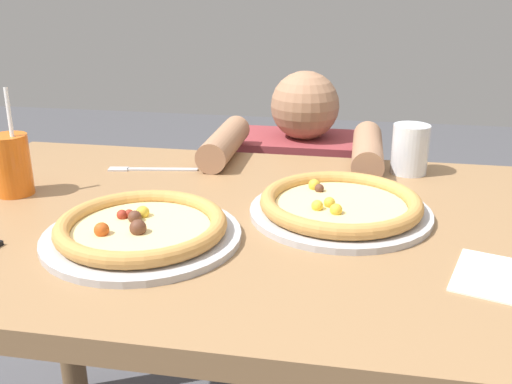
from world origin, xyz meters
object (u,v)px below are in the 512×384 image
(pizza_near, at_px, (142,229))
(pizza_far, at_px, (340,206))
(water_cup_clear, at_px, (410,149))
(fork, at_px, (148,169))
(diner_seated, at_px, (300,245))
(drink_cup_colored, at_px, (12,164))

(pizza_near, height_order, pizza_far, pizza_near)
(water_cup_clear, xyz_separation_m, fork, (-0.58, -0.09, -0.05))
(water_cup_clear, height_order, fork, water_cup_clear)
(pizza_far, bearing_deg, diner_seated, 102.62)
(water_cup_clear, relative_size, diner_seated, 0.12)
(pizza_near, distance_m, pizza_far, 0.36)
(drink_cup_colored, distance_m, fork, 0.29)
(fork, distance_m, diner_seated, 0.58)
(pizza_near, bearing_deg, water_cup_clear, 43.69)
(pizza_near, xyz_separation_m, drink_cup_colored, (-0.33, 0.16, 0.04))
(pizza_near, bearing_deg, pizza_far, 27.07)
(diner_seated, bearing_deg, pizza_near, -105.64)
(pizza_near, height_order, diner_seated, diner_seated)
(fork, bearing_deg, water_cup_clear, 8.52)
(water_cup_clear, bearing_deg, drink_cup_colored, -160.51)
(fork, bearing_deg, diner_seated, 48.29)
(pizza_far, relative_size, fork, 1.64)
(pizza_far, xyz_separation_m, drink_cup_colored, (-0.65, -0.00, 0.04))
(pizza_far, xyz_separation_m, fork, (-0.44, 0.19, -0.02))
(pizza_near, xyz_separation_m, diner_seated, (0.20, 0.71, -0.35))
(water_cup_clear, relative_size, fork, 0.54)
(fork, relative_size, diner_seated, 0.22)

